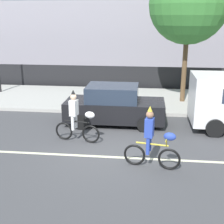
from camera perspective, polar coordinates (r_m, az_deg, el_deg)
ground_plane at (r=10.65m, az=-0.17°, el=-7.08°), size 80.00×80.00×0.00m
road_centre_line at (r=10.20m, az=-0.49°, el=-8.21°), size 36.00×0.14×0.01m
sidewalk_curb at (r=16.75m, az=2.41°, el=2.32°), size 60.00×5.00×0.15m
fence_line at (r=19.43m, az=3.06°, el=6.29°), size 40.00×0.08×1.40m
building_backdrop at (r=27.90m, az=-0.62°, el=13.84°), size 28.00×8.00×5.44m
parade_cyclist_zebra at (r=11.20m, az=-6.40°, el=-1.33°), size 1.70×0.54×1.92m
parade_cyclist_cobalt at (r=9.30m, az=7.45°, el=-5.34°), size 1.70×0.54×1.92m
parked_car_black at (r=13.02m, az=0.40°, el=1.16°), size 4.10×1.92×1.64m
street_tree_far_corner at (r=16.01m, az=13.85°, el=18.55°), size 3.77×3.77×6.63m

